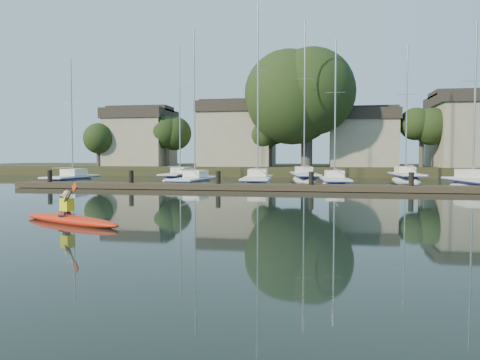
% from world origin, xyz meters
% --- Properties ---
extents(ground, '(160.00, 160.00, 0.00)m').
position_xyz_m(ground, '(0.00, 0.00, 0.00)').
color(ground, black).
rests_on(ground, ground).
extents(kayak, '(4.52, 2.51, 1.50)m').
position_xyz_m(kayak, '(-4.42, -1.70, 0.18)').
color(kayak, red).
rests_on(kayak, ground).
extents(dock, '(34.00, 2.00, 1.80)m').
position_xyz_m(dock, '(0.00, 14.00, 0.20)').
color(dock, '#3F3024').
rests_on(dock, ground).
extents(sailboat_0, '(2.28, 7.13, 11.19)m').
position_xyz_m(sailboat_0, '(-16.17, 18.89, -0.18)').
color(sailboat_0, white).
rests_on(sailboat_0, ground).
extents(sailboat_1, '(2.55, 7.93, 12.76)m').
position_xyz_m(sailboat_1, '(-5.76, 18.01, -0.17)').
color(sailboat_1, white).
rests_on(sailboat_1, ground).
extents(sailboat_2, '(2.61, 9.00, 14.72)m').
position_xyz_m(sailboat_2, '(-1.11, 19.09, -0.18)').
color(sailboat_2, white).
rests_on(sailboat_2, ground).
extents(sailboat_3, '(2.45, 7.48, 11.88)m').
position_xyz_m(sailboat_3, '(4.58, 19.29, -0.18)').
color(sailboat_3, white).
rests_on(sailboat_3, ground).
extents(sailboat_4, '(3.14, 7.64, 12.62)m').
position_xyz_m(sailboat_4, '(13.78, 18.06, -0.20)').
color(sailboat_4, white).
rests_on(sailboat_4, ground).
extents(sailboat_5, '(2.13, 8.33, 13.72)m').
position_xyz_m(sailboat_5, '(-9.54, 26.50, -0.17)').
color(sailboat_5, white).
rests_on(sailboat_5, ground).
extents(sailboat_6, '(3.53, 10.09, 15.73)m').
position_xyz_m(sailboat_6, '(2.06, 27.39, -0.18)').
color(sailboat_6, white).
rests_on(sailboat_6, ground).
extents(sailboat_7, '(2.48, 8.30, 13.26)m').
position_xyz_m(sailboat_7, '(11.00, 27.72, -0.20)').
color(sailboat_7, white).
rests_on(sailboat_7, ground).
extents(shore, '(90.00, 25.25, 12.75)m').
position_xyz_m(shore, '(1.61, 40.29, 3.23)').
color(shore, '#282E17').
rests_on(shore, ground).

